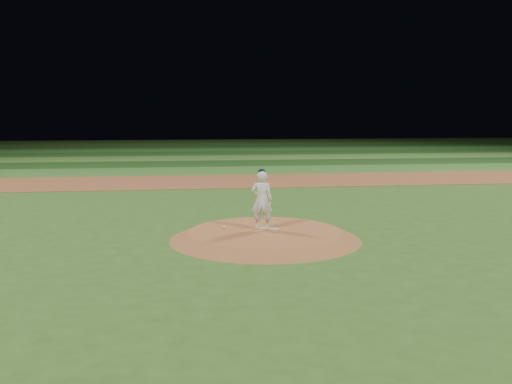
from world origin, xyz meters
TOP-DOWN VIEW (x-y plane):
  - ground at (0.00, 0.00)m, footprint 120.00×120.00m
  - infield_dirt_band at (0.00, 14.00)m, footprint 70.00×6.00m
  - outfield_stripe_0 at (0.00, 19.50)m, footprint 70.00×5.00m
  - outfield_stripe_1 at (0.00, 24.50)m, footprint 70.00×5.00m
  - outfield_stripe_2 at (0.00, 29.50)m, footprint 70.00×5.00m
  - outfield_stripe_3 at (0.00, 34.50)m, footprint 70.00×5.00m
  - outfield_stripe_4 at (0.00, 39.50)m, footprint 70.00×5.00m
  - outfield_stripe_5 at (0.00, 44.50)m, footprint 70.00×5.00m
  - pitchers_mound at (0.00, 0.00)m, footprint 5.50×5.50m
  - pitching_rubber at (0.13, 0.21)m, footprint 0.66×0.36m
  - rosin_bag at (-1.15, 0.56)m, footprint 0.11×0.11m
  - pitcher_on_mound at (-0.07, 0.19)m, footprint 0.71×0.55m

SIDE VIEW (x-z plane):
  - ground at x=0.00m, z-range 0.00..0.00m
  - outfield_stripe_0 at x=0.00m, z-range 0.00..0.02m
  - outfield_stripe_1 at x=0.00m, z-range 0.00..0.02m
  - outfield_stripe_2 at x=0.00m, z-range 0.00..0.02m
  - outfield_stripe_3 at x=0.00m, z-range 0.00..0.02m
  - outfield_stripe_4 at x=0.00m, z-range 0.00..0.02m
  - outfield_stripe_5 at x=0.00m, z-range 0.00..0.02m
  - infield_dirt_band at x=0.00m, z-range 0.00..0.02m
  - pitchers_mound at x=0.00m, z-range 0.00..0.25m
  - pitching_rubber at x=0.13m, z-range 0.25..0.28m
  - rosin_bag at x=-1.15m, z-range 0.25..0.31m
  - pitcher_on_mound at x=-0.07m, z-range 0.24..2.01m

